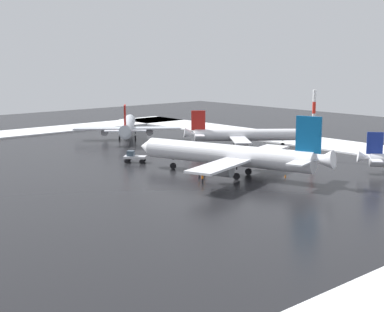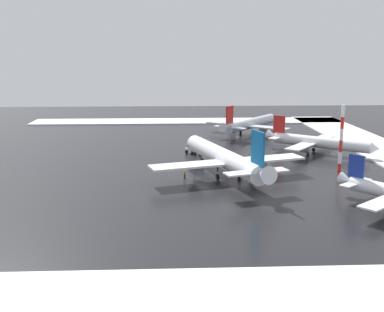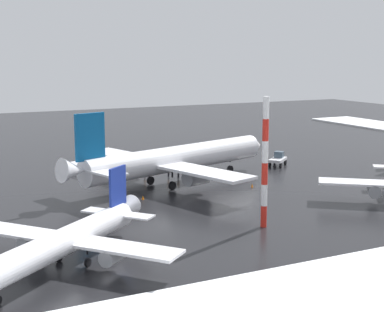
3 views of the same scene
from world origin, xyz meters
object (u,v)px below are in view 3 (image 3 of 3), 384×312
object	(u,v)px
pushback_tug	(278,159)
traffic_cone_mid_line	(143,198)
antenna_mast	(265,163)
airplane_parked_portside	(173,159)
ground_crew_mid_apron	(145,170)
ground_crew_beside_wing	(178,172)
traffic_cone_near_nose	(252,185)
ground_crew_near_tug	(168,170)
airplane_far_rear	(62,243)

from	to	relation	value
pushback_tug	traffic_cone_mid_line	size ratio (longest dim) A/B	8.98
pushback_tug	antenna_mast	xyz separation A→B (m)	(-23.12, -30.41, 6.26)
airplane_parked_portside	ground_crew_mid_apron	bearing A→B (deg)	81.29
ground_crew_beside_wing	traffic_cone_near_nose	size ratio (longest dim) A/B	3.11
pushback_tug	ground_crew_near_tug	xyz separation A→B (m)	(-21.18, 0.65, -0.31)
ground_crew_near_tug	ground_crew_mid_apron	bearing A→B (deg)	32.88
airplane_parked_portside	antenna_mast	world-z (taller)	antenna_mast
airplane_far_rear	traffic_cone_near_nose	distance (m)	40.22
antenna_mast	traffic_cone_near_nose	size ratio (longest dim) A/B	27.43
pushback_tug	antenna_mast	distance (m)	38.71
airplane_parked_portside	ground_crew_beside_wing	size ratio (longest dim) A/B	23.14
antenna_mast	traffic_cone_mid_line	world-z (taller)	antenna_mast
airplane_parked_portside	ground_crew_beside_wing	distance (m)	5.83
ground_crew_mid_apron	traffic_cone_mid_line	world-z (taller)	ground_crew_mid_apron
ground_crew_near_tug	traffic_cone_near_nose	distance (m)	15.28
airplane_parked_portside	traffic_cone_mid_line	distance (m)	10.74
airplane_far_rear	ground_crew_near_tug	xyz separation A→B (m)	(26.21, 34.33, -1.67)
pushback_tug	antenna_mast	world-z (taller)	antenna_mast
airplane_far_rear	traffic_cone_mid_line	xyz separation A→B (m)	(16.59, 21.54, -2.37)
ground_crew_beside_wing	antenna_mast	distance (m)	29.88
airplane_parked_portside	traffic_cone_near_nose	size ratio (longest dim) A/B	71.93
pushback_tug	traffic_cone_mid_line	world-z (taller)	pushback_tug
pushback_tug	ground_crew_mid_apron	distance (m)	24.64
ground_crew_near_tug	traffic_cone_mid_line	world-z (taller)	ground_crew_near_tug
ground_crew_beside_wing	antenna_mast	xyz separation A→B (m)	(-2.76, -29.01, 6.57)
ground_crew_near_tug	ground_crew_beside_wing	bearing A→B (deg)	178.58
ground_crew_mid_apron	ground_crew_beside_wing	size ratio (longest dim) A/B	1.00
traffic_cone_mid_line	pushback_tug	bearing A→B (deg)	21.50
airplane_parked_portside	ground_crew_mid_apron	world-z (taller)	airplane_parked_portside
airplane_parked_portside	traffic_cone_mid_line	size ratio (longest dim) A/B	71.93
pushback_tug	airplane_parked_portside	bearing A→B (deg)	153.39
ground_crew_near_tug	traffic_cone_mid_line	distance (m)	16.02
ground_crew_near_tug	traffic_cone_mid_line	xyz separation A→B (m)	(-9.63, -12.78, -0.70)
ground_crew_mid_apron	traffic_cone_near_nose	xyz separation A→B (m)	(11.15, -15.30, -0.70)
pushback_tug	traffic_cone_near_nose	size ratio (longest dim) A/B	8.98
traffic_cone_near_nose	pushback_tug	bearing A→B (deg)	43.03
airplane_far_rear	airplane_parked_portside	bearing A→B (deg)	-169.84
airplane_far_rear	antenna_mast	distance (m)	24.98
ground_crew_near_tug	antenna_mast	distance (m)	31.81
airplane_parked_portside	ground_crew_near_tug	xyz separation A→B (m)	(2.00, 6.18, -3.00)
pushback_tug	airplane_far_rear	bearing A→B (deg)	175.36
ground_crew_mid_apron	antenna_mast	size ratio (longest dim) A/B	0.11
ground_crew_mid_apron	ground_crew_near_tug	world-z (taller)	same
ground_crew_near_tug	antenna_mast	world-z (taller)	antenna_mast
antenna_mast	traffic_cone_mid_line	size ratio (longest dim) A/B	27.43
ground_crew_beside_wing	traffic_cone_near_nose	distance (m)	13.11
ground_crew_mid_apron	pushback_tug	bearing A→B (deg)	0.49
ground_crew_near_tug	antenna_mast	size ratio (longest dim) A/B	0.11
airplane_parked_portside	ground_crew_near_tug	world-z (taller)	airplane_parked_portside
ground_crew_mid_apron	airplane_parked_portside	bearing A→B (deg)	-74.10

